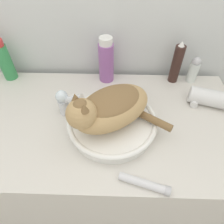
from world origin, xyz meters
name	(u,v)px	position (x,y,z in m)	size (l,w,h in m)	color
wall_back	(104,5)	(0.00, 0.69, 1.20)	(8.00, 0.05, 2.40)	silver
vanity_counter	(104,169)	(0.00, 0.32, 0.44)	(1.19, 0.63, 0.88)	beige
sink_basin	(112,123)	(0.05, 0.27, 0.91)	(0.35, 0.35, 0.06)	white
cat	(109,107)	(0.04, 0.26, 1.01)	(0.39, 0.32, 0.17)	tan
faucet	(65,101)	(-0.15, 0.35, 0.95)	(0.12, 0.07, 0.13)	silver
hairspray_can_black	(177,64)	(0.34, 0.59, 0.98)	(0.05, 0.05, 0.21)	#331E19
deodorant_stick	(194,70)	(0.43, 0.59, 0.95)	(0.05, 0.05, 0.13)	silver
mouthwash_bottle	(106,61)	(0.01, 0.59, 0.99)	(0.07, 0.07, 0.22)	#93569E
shampoo_bottle_tall	(5,61)	(-0.48, 0.59, 0.98)	(0.06, 0.06, 0.20)	#338C4C
cream_tube	(145,184)	(0.16, 0.04, 0.89)	(0.17, 0.08, 0.03)	silver
hair_dryer	(211,98)	(0.47, 0.42, 0.92)	(0.21, 0.13, 0.07)	silver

